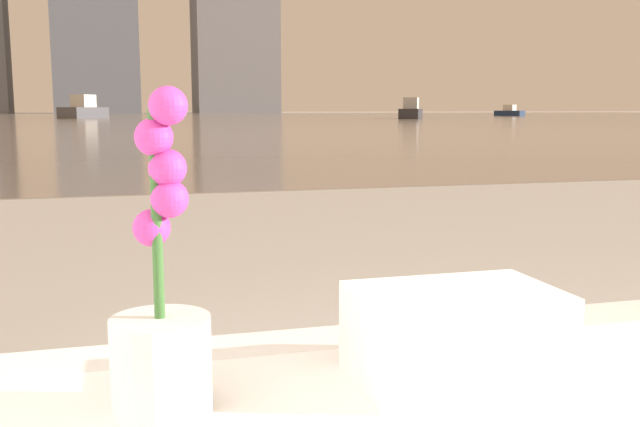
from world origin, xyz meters
TOP-DOWN VIEW (x-y plane):
  - potted_orchid at (-0.54, 0.75)m, footprint 0.12×0.12m
  - towel_stack at (-0.16, 0.76)m, footprint 0.26×0.17m
  - harbor_water at (0.00, 62.00)m, footprint 180.00×110.00m
  - harbor_boat_0 at (38.85, 67.54)m, footprint 2.37×3.26m
  - harbor_boat_1 at (21.41, 52.53)m, footprint 3.38×4.56m
  - harbor_boat_4 at (-3.51, 61.50)m, footprint 3.91×5.29m

SIDE VIEW (x-z plane):
  - harbor_water at x=0.00m, z-range 0.00..0.01m
  - harbor_boat_0 at x=38.85m, z-range -0.16..1.01m
  - towel_stack at x=-0.16m, z-range 0.49..0.61m
  - harbor_boat_1 at x=21.41m, z-range -0.23..1.41m
  - potted_orchid at x=-0.54m, z-range 0.41..0.78m
  - harbor_boat_4 at x=-3.51m, z-range -0.27..1.63m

